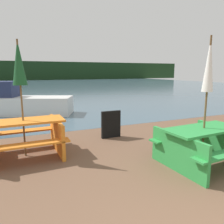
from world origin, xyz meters
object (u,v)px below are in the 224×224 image
at_px(picnic_table_orange, 24,135).
at_px(signboard, 111,124).
at_px(umbrella_white, 209,67).
at_px(boat, 8,102).
at_px(umbrella_darkgreen, 19,64).
at_px(picnic_table_green, 203,143).

bearing_deg(picnic_table_orange, signboard, 12.24).
distance_m(umbrella_white, boat, 8.21).
bearing_deg(picnic_table_orange, boat, 94.77).
xyz_separation_m(umbrella_darkgreen, boat, (-0.45, 5.36, -1.44)).
distance_m(picnic_table_green, boat, 8.10).
distance_m(umbrella_white, signboard, 2.96).
bearing_deg(umbrella_white, umbrella_darkgreen, 149.34).
height_order(umbrella_darkgreen, boat, umbrella_darkgreen).
relative_size(picnic_table_orange, umbrella_darkgreen, 0.69).
bearing_deg(umbrella_white, picnic_table_green, -104.04).
distance_m(picnic_table_green, signboard, 2.54).
distance_m(boat, signboard, 5.57).
bearing_deg(picnic_table_orange, picnic_table_green, -30.66).
height_order(picnic_table_green, picnic_table_orange, picnic_table_orange).
height_order(boat, signboard, boat).
height_order(picnic_table_green, boat, boat).
distance_m(umbrella_white, umbrella_darkgreen, 3.69).
xyz_separation_m(picnic_table_green, umbrella_darkgreen, (-3.17, 1.88, 1.52)).
bearing_deg(picnic_table_green, picnic_table_orange, 149.34).
distance_m(picnic_table_orange, boat, 5.38).
height_order(picnic_table_orange, umbrella_darkgreen, umbrella_darkgreen).
relative_size(picnic_table_orange, signboard, 2.26).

